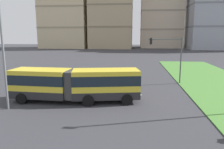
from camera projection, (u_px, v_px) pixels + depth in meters
articulated_bus at (75, 84)px, 20.19m from camera, size 11.98×3.60×3.00m
traffic_light_far_right at (170, 52)px, 27.32m from camera, size 4.16×0.28×5.74m
streetlight_left at (3, 46)px, 17.44m from camera, size 0.70×0.28×9.55m
apartment_tower_westcentre at (111, 7)px, 97.30m from camera, size 18.88×16.39×36.06m
apartment_tower_centre at (161, 4)px, 101.31m from camera, size 18.62×16.80×40.24m
apartment_tower_eastcentre at (213, 6)px, 91.03m from camera, size 18.76×17.05×35.71m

